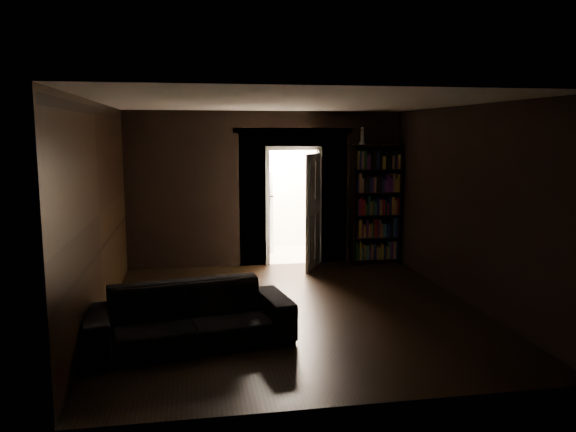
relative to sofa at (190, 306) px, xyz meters
name	(u,v)px	position (x,y,z in m)	size (l,w,h in m)	color
ground	(294,310)	(1.40, 0.98, -0.45)	(5.50, 5.50, 0.00)	black
room_walls	(281,182)	(1.39, 2.05, 1.24)	(5.02, 5.61, 2.84)	black
kitchen_alcove	(284,193)	(1.90, 4.85, 0.76)	(2.20, 1.80, 2.60)	#B1A89B
sofa	(190,306)	(0.00, 0.00, 0.00)	(2.32, 1.01, 0.89)	black
bookshelf	(375,204)	(3.40, 3.56, 0.65)	(0.90, 0.32, 2.20)	black
refrigerator	(253,210)	(1.30, 5.09, 0.38)	(0.74, 0.68, 1.65)	white
door	(313,212)	(2.18, 3.33, 0.58)	(0.85, 0.05, 2.05)	white
figurine	(362,136)	(3.15, 3.62, 1.91)	(0.10, 0.10, 0.31)	silver
bottles	(251,165)	(1.24, 5.00, 1.33)	(0.62, 0.08, 0.25)	black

